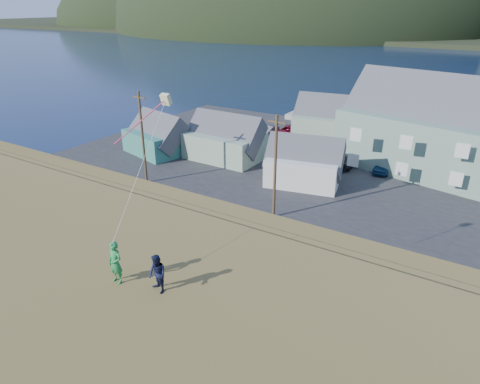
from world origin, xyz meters
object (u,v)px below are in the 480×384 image
at_px(kite_flyer_green, 115,263).
at_px(shed_teal, 157,135).
at_px(kite_flyer_navy, 157,274).
at_px(wharf, 377,119).
at_px(shed_palegreen_near, 225,139).
at_px(shed_palegreen_far, 337,121).
at_px(shed_white, 304,163).

bearing_deg(kite_flyer_green, shed_teal, 132.60).
xyz_separation_m(shed_teal, kite_flyer_navy, (26.00, -28.28, 5.65)).
relative_size(wharf, kite_flyer_green, 14.44).
height_order(shed_palegreen_near, kite_flyer_navy, kite_flyer_navy).
height_order(shed_teal, shed_palegreen_far, shed_palegreen_far).
bearing_deg(shed_white, kite_flyer_navy, -89.66).
distance_m(shed_palegreen_far, kite_flyer_green, 46.10).
bearing_deg(kite_flyer_navy, wharf, 114.71).
relative_size(wharf, shed_palegreen_far, 2.16).
bearing_deg(wharf, kite_flyer_green, -85.10).
bearing_deg(shed_white, shed_palegreen_near, 156.89).
height_order(wharf, shed_palegreen_far, shed_palegreen_far).
distance_m(wharf, shed_palegreen_far, 14.23).
height_order(shed_palegreen_near, shed_palegreen_far, shed_palegreen_far).
height_order(kite_flyer_green, kite_flyer_navy, kite_flyer_green).
bearing_deg(kite_flyer_navy, shed_teal, 150.62).
xyz_separation_m(shed_palegreen_near, shed_palegreen_far, (8.81, 13.99, 0.37)).
bearing_deg(shed_teal, kite_flyer_navy, -32.84).
distance_m(wharf, shed_palegreen_near, 29.94).
xyz_separation_m(wharf, shed_palegreen_near, (-10.73, -27.88, 2.08)).
distance_m(wharf, shed_teal, 36.02).
relative_size(kite_flyer_green, kite_flyer_navy, 1.14).
relative_size(shed_palegreen_far, kite_flyer_navy, 7.60).
height_order(shed_teal, kite_flyer_green, kite_flyer_green).
xyz_separation_m(shed_palegreen_near, kite_flyer_green, (15.80, -31.27, 5.57)).
relative_size(shed_white, kite_flyer_green, 4.80).
xyz_separation_m(shed_teal, shed_palegreen_near, (8.40, 2.59, 0.19)).
xyz_separation_m(wharf, kite_flyer_green, (5.07, -59.15, 7.65)).
bearing_deg(shed_palegreen_near, kite_flyer_green, -62.15).
xyz_separation_m(kite_flyer_green, kite_flyer_navy, (1.80, 0.40, -0.11)).
relative_size(shed_teal, kite_flyer_green, 5.01).
distance_m(shed_palegreen_near, kite_flyer_green, 35.48).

